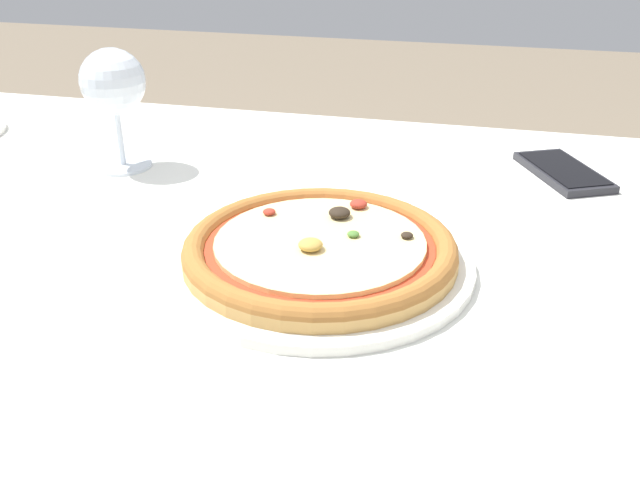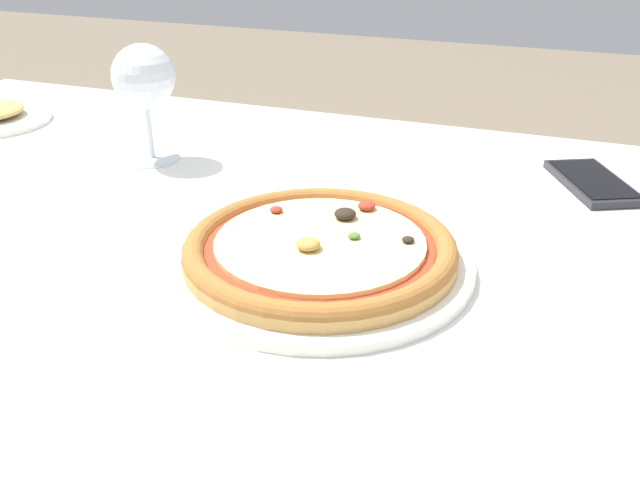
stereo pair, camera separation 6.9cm
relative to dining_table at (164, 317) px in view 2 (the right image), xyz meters
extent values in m
cube|color=brown|center=(0.00, 0.00, 0.06)|extent=(1.23, 0.94, 0.04)
cube|color=silver|center=(0.00, 0.00, 0.08)|extent=(1.33, 1.04, 0.01)
cylinder|color=brown|center=(-0.55, 0.41, -0.31)|extent=(0.06, 0.06, 0.71)
cylinder|color=brown|center=(0.55, 0.41, -0.31)|extent=(0.06, 0.06, 0.71)
cylinder|color=white|center=(0.17, 0.02, 0.09)|extent=(0.30, 0.30, 0.01)
cylinder|color=tan|center=(0.17, 0.02, 0.10)|extent=(0.27, 0.27, 0.01)
torus|color=#A3662D|center=(0.17, 0.02, 0.11)|extent=(0.27, 0.27, 0.02)
cylinder|color=#BC381E|center=(0.17, 0.02, 0.11)|extent=(0.22, 0.22, 0.00)
cylinder|color=beige|center=(0.17, 0.02, 0.11)|extent=(0.21, 0.21, 0.00)
ellipsoid|color=#4C7A33|center=(0.20, 0.04, 0.12)|extent=(0.01, 0.01, 0.01)
ellipsoid|color=#A83323|center=(0.11, 0.07, 0.12)|extent=(0.01, 0.01, 0.01)
ellipsoid|color=#BC9342|center=(0.17, 0.00, 0.12)|extent=(0.02, 0.02, 0.01)
ellipsoid|color=#A83323|center=(0.20, 0.11, 0.12)|extent=(0.02, 0.02, 0.01)
ellipsoid|color=#2D2319|center=(0.26, 0.05, 0.12)|extent=(0.01, 0.01, 0.01)
ellipsoid|color=#2D2319|center=(0.18, 0.08, 0.12)|extent=(0.02, 0.02, 0.01)
cylinder|color=silver|center=(-0.15, 0.23, 0.09)|extent=(0.08, 0.08, 0.00)
cylinder|color=silver|center=(-0.15, 0.23, 0.13)|extent=(0.01, 0.01, 0.08)
sphere|color=silver|center=(-0.15, 0.23, 0.20)|extent=(0.08, 0.08, 0.08)
cube|color=#232328|center=(0.42, 0.34, 0.09)|extent=(0.13, 0.16, 0.01)
cube|color=black|center=(0.42, 0.34, 0.09)|extent=(0.11, 0.14, 0.00)
camera|label=1|loc=(0.32, -0.58, 0.42)|focal=40.00mm
camera|label=2|loc=(0.39, -0.56, 0.42)|focal=40.00mm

